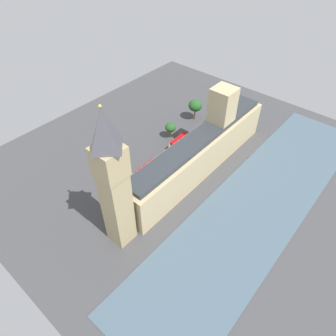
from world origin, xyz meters
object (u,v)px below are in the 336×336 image
at_px(clock_tower, 113,181).
at_px(car_dark_green_midblock, 211,125).
at_px(double_decker_bus_corner, 179,142).
at_px(double_decker_bus_kerbside, 147,170).
at_px(car_silver_trailing, 114,190).
at_px(plane_tree_far_end, 195,106).
at_px(pedestrian_under_trees, 123,204).
at_px(pedestrian_leading, 186,154).
at_px(street_lamp_by_river_gate, 117,165).
at_px(parliament_building, 201,150).
at_px(pedestrian_near_tower, 194,149).
at_px(plane_tree_opposite_hall, 170,128).

bearing_deg(clock_tower, car_dark_green_midblock, -79.04).
xyz_separation_m(double_decker_bus_corner, double_decker_bus_kerbside, (-1.62, 22.10, 0.00)).
bearing_deg(clock_tower, car_silver_trailing, -34.00).
bearing_deg(plane_tree_far_end, pedestrian_under_trees, 102.95).
xyz_separation_m(car_dark_green_midblock, car_silver_trailing, (3.20, 58.24, -0.00)).
height_order(car_silver_trailing, pedestrian_leading, car_silver_trailing).
xyz_separation_m(clock_tower, plane_tree_far_end, (23.11, -69.35, -17.65)).
bearing_deg(pedestrian_leading, pedestrian_under_trees, 166.55).
distance_m(double_decker_bus_corner, car_silver_trailing, 36.84).
bearing_deg(street_lamp_by_river_gate, double_decker_bus_corner, -103.95).
bearing_deg(car_silver_trailing, pedestrian_under_trees, 163.52).
relative_size(pedestrian_leading, street_lamp_by_river_gate, 0.24).
distance_m(parliament_building, double_decker_bus_kerbside, 22.57).
bearing_deg(pedestrian_under_trees, pedestrian_near_tower, 172.26).
relative_size(pedestrian_under_trees, plane_tree_opposite_hall, 0.22).
bearing_deg(pedestrian_leading, pedestrian_near_tower, -23.80).
distance_m(pedestrian_near_tower, pedestrian_under_trees, 41.00).
bearing_deg(pedestrian_near_tower, double_decker_bus_corner, -21.24).
distance_m(clock_tower, double_decker_bus_kerbside, 36.96).
bearing_deg(double_decker_bus_corner, clock_tower, 104.42).
height_order(pedestrian_near_tower, plane_tree_far_end, plane_tree_far_end).
xyz_separation_m(pedestrian_near_tower, pedestrian_under_trees, (0.56, 41.00, 0.03)).
bearing_deg(double_decker_bus_kerbside, pedestrian_near_tower, 78.83).
height_order(parliament_building, pedestrian_near_tower, parliament_building).
relative_size(double_decker_bus_kerbside, street_lamp_by_river_gate, 1.54).
bearing_deg(pedestrian_leading, car_dark_green_midblock, -4.77).
relative_size(car_silver_trailing, pedestrian_leading, 2.48).
xyz_separation_m(parliament_building, double_decker_bus_corner, (14.56, -4.73, -6.33)).
distance_m(parliament_building, double_decker_bus_corner, 16.56).
relative_size(double_decker_bus_corner, plane_tree_opposite_hall, 1.43).
xyz_separation_m(car_dark_green_midblock, double_decker_bus_kerbside, (0.18, 43.57, 1.75)).
height_order(car_silver_trailing, plane_tree_opposite_hall, plane_tree_opposite_hall).
distance_m(pedestrian_leading, plane_tree_far_end, 28.65).
distance_m(double_decker_bus_corner, pedestrian_under_trees, 39.51).
xyz_separation_m(pedestrian_under_trees, street_lamp_by_river_gate, (13.31, -9.68, 3.97)).
relative_size(car_dark_green_midblock, car_silver_trailing, 1.03).
bearing_deg(street_lamp_by_river_gate, clock_tower, 140.36).
height_order(parliament_building, clock_tower, clock_tower).
height_order(clock_tower, double_decker_bus_corner, clock_tower).
distance_m(clock_tower, plane_tree_far_end, 75.20).
relative_size(pedestrian_under_trees, street_lamp_by_river_gate, 0.24).
distance_m(double_decker_bus_corner, street_lamp_by_river_gate, 30.29).
height_order(car_dark_green_midblock, double_decker_bus_kerbside, double_decker_bus_kerbside).
relative_size(pedestrian_near_tower, plane_tree_far_end, 0.15).
bearing_deg(double_decker_bus_kerbside, plane_tree_opposite_hall, 110.24).
height_order(double_decker_bus_corner, double_decker_bus_kerbside, same).
height_order(clock_tower, plane_tree_opposite_hall, clock_tower).
height_order(clock_tower, double_decker_bus_kerbside, clock_tower).
xyz_separation_m(clock_tower, double_decker_bus_corner, (15.25, -48.00, -22.58)).
xyz_separation_m(clock_tower, double_decker_bus_kerbside, (13.63, -25.89, -22.58)).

